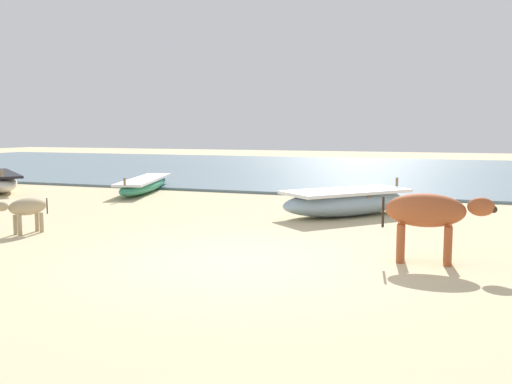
% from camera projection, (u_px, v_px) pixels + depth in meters
% --- Properties ---
extents(ground, '(80.00, 80.00, 0.00)m').
position_uv_depth(ground, '(236.00, 262.00, 7.89)').
color(ground, '#CCB789').
extents(sea_water, '(60.00, 20.00, 0.08)m').
position_uv_depth(sea_water, '(389.00, 171.00, 24.60)').
color(sea_water, slate).
rests_on(sea_water, ground).
extents(fishing_boat_1, '(2.96, 3.15, 0.77)m').
position_uv_depth(fishing_boat_1, '(346.00, 201.00, 12.07)').
color(fishing_boat_1, '#8CA5B7').
rests_on(fishing_boat_1, ground).
extents(fishing_boat_2, '(2.10, 4.52, 0.60)m').
position_uv_depth(fishing_boat_2, '(145.00, 184.00, 16.69)').
color(fishing_boat_2, '#338C66').
rests_on(fishing_boat_2, ground).
extents(cow_adult_rust, '(1.53, 0.48, 0.99)m').
position_uv_depth(cow_adult_rust, '(429.00, 213.00, 7.74)').
color(cow_adult_rust, '#9E4C28').
rests_on(cow_adult_rust, ground).
extents(calf_near_dun, '(0.50, 0.98, 0.65)m').
position_uv_depth(calf_near_dun, '(26.00, 208.00, 9.97)').
color(calf_near_dun, tan).
rests_on(calf_near_dun, ground).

